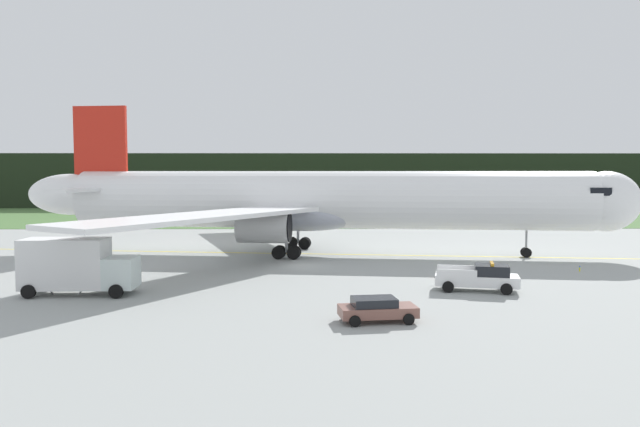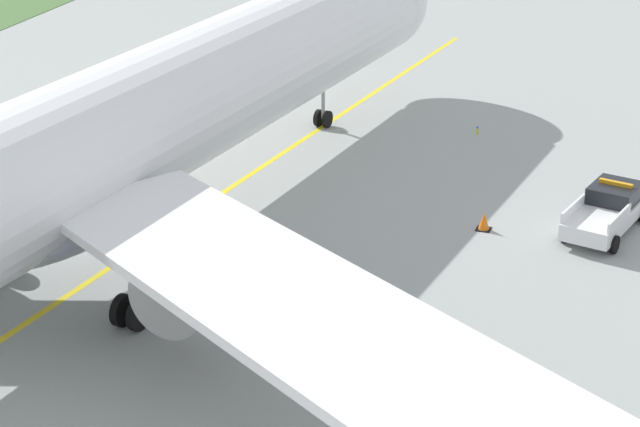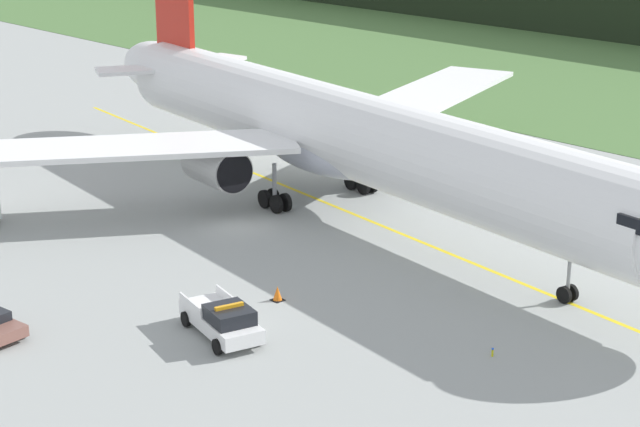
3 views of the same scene
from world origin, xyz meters
The scene contains 6 objects.
ground centered at (0.00, 0.00, 0.00)m, with size 320.00×320.00×0.00m, color #999D9A.
taxiway_centerline_main centered at (2.75, 6.98, 0.00)m, with size 78.01×0.30×0.01m, color yellow.
airliner centered at (2.12, 7.06, 5.08)m, with size 59.05×50.97×14.43m.
ops_pickup_truck centered at (12.48, -11.05, 0.90)m, with size 5.76×3.30×1.94m.
apron_cone centered at (10.78, -6.15, 0.38)m, with size 0.62×0.62×0.78m.
taxiway_edge_light_east centered at (22.63, -3.31, 0.24)m, with size 0.12×0.12×0.44m.
Camera 3 is at (50.95, -40.48, 21.82)m, focal length 61.65 mm.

